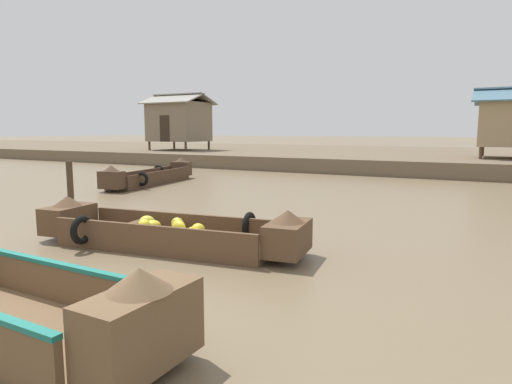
# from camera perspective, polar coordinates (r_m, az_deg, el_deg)

# --- Properties ---
(ground_plane) EXTENTS (300.00, 300.00, 0.00)m
(ground_plane) POSITION_cam_1_polar(r_m,az_deg,el_deg) (13.54, 8.08, -1.19)
(ground_plane) COLOR #726047
(riverbank_strip) EXTENTS (160.00, 20.00, 0.74)m
(riverbank_strip) POSITION_cam_1_polar(r_m,az_deg,el_deg) (31.14, 19.77, 4.19)
(riverbank_strip) COLOR brown
(riverbank_strip) RESTS_ON ground
(banana_boat) EXTENTS (5.22, 2.25, 0.84)m
(banana_boat) POSITION_cam_1_polar(r_m,az_deg,el_deg) (8.24, -11.28, -5.04)
(banana_boat) COLOR brown
(banana_boat) RESTS_ON ground
(cargo_boat_upstream) EXTENTS (2.15, 5.52, 0.93)m
(cargo_boat_upstream) POSITION_cam_1_polar(r_m,az_deg,el_deg) (18.19, -13.32, 1.95)
(cargo_boat_upstream) COLOR #473323
(cargo_boat_upstream) RESTS_ON ground
(stilt_house_left) EXTENTS (4.30, 3.68, 3.99)m
(stilt_house_left) POSITION_cam_1_polar(r_m,az_deg,el_deg) (32.69, -9.85, 8.95)
(stilt_house_left) COLOR #4C3826
(stilt_house_left) RESTS_ON riverbank_strip
(mooring_post) EXTENTS (0.14, 0.14, 1.44)m
(mooring_post) POSITION_cam_1_polar(r_m,az_deg,el_deg) (10.95, -22.67, -0.07)
(mooring_post) COLOR #423323
(mooring_post) RESTS_ON ground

